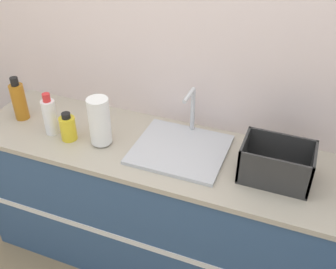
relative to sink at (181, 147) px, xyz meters
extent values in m
cube|color=silver|center=(-0.09, 0.30, 0.40)|extent=(4.57, 0.06, 2.60)
cube|color=#33517A|center=(-0.09, -0.02, -0.48)|extent=(2.17, 0.58, 0.85)
cube|color=white|center=(-0.09, -0.31, -0.48)|extent=(2.17, 0.01, 0.04)
cube|color=#B2A893|center=(-0.09, -0.02, -0.03)|extent=(2.20, 0.60, 0.03)
cube|color=silver|center=(0.00, -0.01, -0.01)|extent=(0.48, 0.43, 0.02)
cylinder|color=silver|center=(0.00, 0.19, 0.13)|extent=(0.02, 0.02, 0.25)
cylinder|color=silver|center=(0.00, 0.11, 0.25)|extent=(0.02, 0.15, 0.02)
cylinder|color=#4C4C51|center=(-0.42, -0.09, -0.01)|extent=(0.09, 0.09, 0.01)
cylinder|color=white|center=(-0.42, -0.09, 0.12)|extent=(0.11, 0.11, 0.26)
cube|color=#2D2D2D|center=(0.50, -0.04, -0.01)|extent=(0.33, 0.23, 0.01)
cube|color=#2D2D2D|center=(0.50, -0.15, 0.08)|extent=(0.33, 0.01, 0.17)
cube|color=#2D2D2D|center=(0.50, 0.06, 0.08)|extent=(0.33, 0.01, 0.17)
cube|color=#2D2D2D|center=(0.34, -0.04, 0.08)|extent=(0.01, 0.23, 0.17)
cube|color=#2D2D2D|center=(0.65, -0.04, 0.08)|extent=(0.01, 0.23, 0.17)
cylinder|color=yellow|center=(-0.61, -0.12, 0.05)|extent=(0.09, 0.09, 0.13)
cylinder|color=black|center=(-0.61, -0.12, 0.13)|extent=(0.05, 0.05, 0.03)
cylinder|color=#B26B19|center=(-0.99, -0.04, 0.09)|extent=(0.08, 0.08, 0.22)
cylinder|color=black|center=(-0.99, -0.04, 0.22)|extent=(0.04, 0.04, 0.05)
cylinder|color=white|center=(-0.73, -0.11, 0.08)|extent=(0.08, 0.08, 0.20)
cylinder|color=red|center=(-0.73, -0.11, 0.21)|extent=(0.04, 0.04, 0.04)
camera|label=1|loc=(0.55, -1.58, 1.23)|focal=42.00mm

